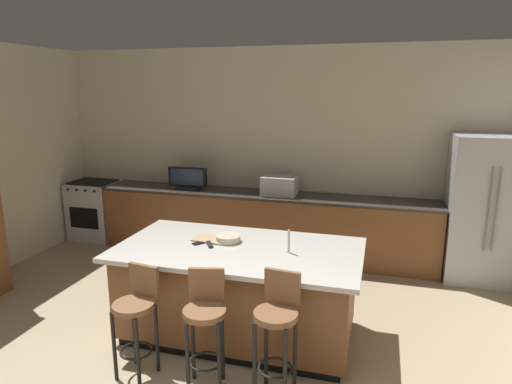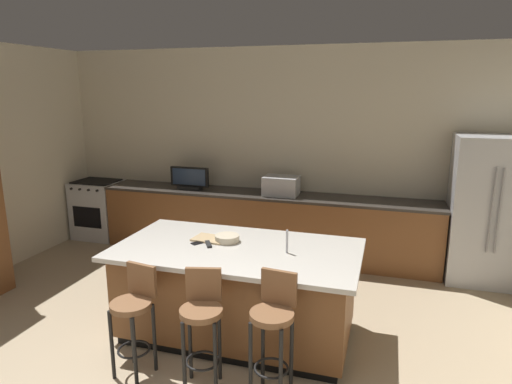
{
  "view_description": "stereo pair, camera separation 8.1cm",
  "coord_description": "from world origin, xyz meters",
  "views": [
    {
      "loc": [
        1.51,
        -1.85,
        2.38
      ],
      "look_at": [
        0.2,
        2.73,
        1.26
      ],
      "focal_mm": 30.99,
      "sensor_mm": 36.0,
      "label": 1
    },
    {
      "loc": [
        1.58,
        -1.83,
        2.38
      ],
      "look_at": [
        0.2,
        2.73,
        1.26
      ],
      "focal_mm": 30.99,
      "sensor_mm": 36.0,
      "label": 2
    }
  ],
  "objects": [
    {
      "name": "fruit_bowl",
      "position": [
        0.11,
        2.05,
        0.94
      ],
      "size": [
        0.24,
        0.24,
        0.07
      ],
      "primitive_type": "cylinder",
      "color": "beige",
      "rests_on": "kitchen_island"
    },
    {
      "name": "refrigerator",
      "position": [
        2.8,
        4.02,
        0.92
      ],
      "size": [
        0.88,
        0.74,
        1.84
      ],
      "color": "#B7BABF",
      "rests_on": "ground_plane"
    },
    {
      "name": "range_oven",
      "position": [
        -2.88,
        4.07,
        0.47
      ],
      "size": [
        0.71,
        0.63,
        0.94
      ],
      "color": "#B7BABF",
      "rests_on": "ground_plane"
    },
    {
      "name": "cutting_board",
      "position": [
        -0.07,
        2.05,
        0.92
      ],
      "size": [
        0.35,
        0.27,
        0.02
      ],
      "primitive_type": "cube",
      "rotation": [
        0.0,
        0.0,
        -0.1
      ],
      "color": "tan",
      "rests_on": "kitchen_island"
    },
    {
      "name": "wall_back",
      "position": [
        0.0,
        4.45,
        1.48
      ],
      "size": [
        7.1,
        0.12,
        2.97
      ],
      "primitive_type": "cube",
      "color": "beige",
      "rests_on": "ground_plane"
    },
    {
      "name": "cell_phone",
      "position": [
        -0.14,
        1.93,
        0.91
      ],
      "size": [
        0.14,
        0.16,
        0.01
      ],
      "primitive_type": "cube",
      "rotation": [
        0.0,
        0.0,
        -0.6
      ],
      "color": "black",
      "rests_on": "kitchen_island"
    },
    {
      "name": "bar_stool_left",
      "position": [
        -0.36,
        1.09,
        0.57
      ],
      "size": [
        0.34,
        0.36,
        0.95
      ],
      "rotation": [
        0.0,
        0.0,
        -0.17
      ],
      "color": "brown",
      "rests_on": "ground_plane"
    },
    {
      "name": "microwave",
      "position": [
        0.17,
        4.07,
        1.05
      ],
      "size": [
        0.48,
        0.36,
        0.26
      ],
      "primitive_type": "cube",
      "color": "#B7BABF",
      "rests_on": "counter_back"
    },
    {
      "name": "bar_stool_center",
      "position": [
        0.25,
        1.09,
        0.59
      ],
      "size": [
        0.35,
        0.37,
        0.98
      ],
      "rotation": [
        0.0,
        0.0,
        0.24
      ],
      "color": "brown",
      "rests_on": "ground_plane"
    },
    {
      "name": "tv_remote",
      "position": [
        -0.03,
        1.9,
        0.92
      ],
      "size": [
        0.13,
        0.17,
        0.02
      ],
      "primitive_type": "cube",
      "rotation": [
        0.0,
        0.0,
        0.55
      ],
      "color": "black",
      "rests_on": "kitchen_island"
    },
    {
      "name": "counter_back",
      "position": [
        -0.08,
        4.07,
        0.46
      ],
      "size": [
        4.87,
        0.62,
        0.92
      ],
      "color": "brown",
      "rests_on": "ground_plane"
    },
    {
      "name": "kitchen_island",
      "position": [
        0.26,
        1.92,
        0.46
      ],
      "size": [
        2.32,
        1.24,
        0.91
      ],
      "color": "black",
      "rests_on": "ground_plane"
    },
    {
      "name": "tv_monitor",
      "position": [
        -1.22,
        4.02,
        1.07
      ],
      "size": [
        0.59,
        0.16,
        0.33
      ],
      "color": "black",
      "rests_on": "counter_back"
    },
    {
      "name": "bar_stool_right",
      "position": [
        0.82,
        1.15,
        0.61
      ],
      "size": [
        0.34,
        0.35,
        1.01
      ],
      "rotation": [
        0.0,
        0.0,
        -0.11
      ],
      "color": "brown",
      "rests_on": "ground_plane"
    },
    {
      "name": "sink_faucet_back",
      "position": [
        0.1,
        4.17,
        1.04
      ],
      "size": [
        0.02,
        0.02,
        0.24
      ],
      "primitive_type": "cylinder",
      "color": "#B2B2B7",
      "rests_on": "counter_back"
    },
    {
      "name": "sink_faucet_island",
      "position": [
        0.75,
        1.92,
        1.02
      ],
      "size": [
        0.02,
        0.02,
        0.22
      ],
      "primitive_type": "cylinder",
      "color": "#B2B2B7",
      "rests_on": "kitchen_island"
    }
  ]
}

